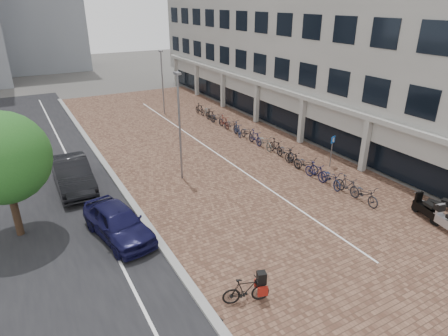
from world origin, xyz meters
TOP-DOWN VIEW (x-y plane):
  - ground at (0.00, 0.00)m, footprint 140.00×140.00m
  - plaza_brick at (2.00, 12.00)m, footprint 14.50×42.00m
  - street_asphalt at (-9.00, 12.00)m, footprint 8.00×50.00m
  - curb at (-5.10, 12.00)m, footprint 0.35×42.00m
  - lane_line at (-7.00, 12.00)m, footprint 0.12×44.00m
  - parking_line at (2.20, 12.00)m, footprint 0.10×30.00m
  - office_building at (12.97, 16.00)m, footprint 8.40×40.00m
  - car_navy at (-6.50, 4.08)m, footprint 2.65×4.80m
  - car_dark at (-7.41, 10.27)m, footprint 1.85×5.24m
  - hero_bike at (-3.69, -2.19)m, footprint 1.79×0.99m
  - shoes at (-5.00, -2.57)m, footprint 0.38×0.34m
  - scooter_front at (7.50, -1.49)m, footprint 0.95×1.68m
  - scooter_mid at (7.04, -1.63)m, footprint 0.92×1.82m
  - parking_sign at (7.50, 5.43)m, footprint 0.42×0.16m
  - lamp_near at (-1.52, 8.46)m, footprint 0.12×0.12m
  - lamp_far at (2.76, 22.45)m, footprint 0.12×0.12m
  - street_tree at (-10.32, 6.62)m, footprint 3.98×3.98m
  - bike_row at (5.61, 10.65)m, footprint 1.31×21.43m

SIDE VIEW (x-z plane):
  - ground at x=0.00m, z-range 0.00..0.00m
  - street_asphalt at x=-9.00m, z-range -0.01..0.02m
  - plaza_brick at x=2.00m, z-range -0.01..0.03m
  - lane_line at x=-7.00m, z-range 0.02..0.02m
  - parking_line at x=2.20m, z-range 0.03..0.04m
  - shoes at x=-5.00m, z-range 0.00..0.08m
  - curb at x=-5.10m, z-range 0.00..0.14m
  - bike_row at x=5.61m, z-range 0.00..1.05m
  - hero_bike at x=-3.69m, z-range -0.07..1.15m
  - scooter_front at x=7.50m, z-range 0.00..1.10m
  - scooter_mid at x=7.04m, z-range 0.00..1.20m
  - car_navy at x=-6.50m, z-range 0.00..1.54m
  - car_dark at x=-7.41m, z-range 0.00..1.72m
  - parking_sign at x=7.50m, z-range 0.32..2.39m
  - lamp_far at x=2.76m, z-range 0.00..5.69m
  - lamp_near at x=-1.52m, z-range 0.00..6.25m
  - street_tree at x=-10.32m, z-range 0.78..6.57m
  - office_building at x=12.97m, z-range 0.94..15.94m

